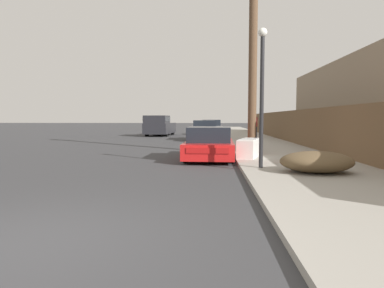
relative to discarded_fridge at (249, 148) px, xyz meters
name	(u,v)px	position (x,y,z in m)	size (l,w,h in m)	color
ground_plane	(26,247)	(-3.73, -8.87, -0.47)	(220.00, 220.00, 0.00)	#38383A
sidewalk_curb	(248,137)	(1.57, 14.63, -0.41)	(4.20, 63.00, 0.12)	#9E998E
discarded_fridge	(249,148)	(0.00, 0.00, 0.00)	(1.05, 1.79, 0.72)	silver
parked_sports_car_red	(209,144)	(-1.48, 0.38, 0.10)	(1.95, 4.28, 1.25)	red
car_parked_mid	(205,131)	(-1.83, 12.00, 0.21)	(1.83, 4.64, 1.44)	black
car_parked_far	(211,128)	(-1.37, 19.85, 0.20)	(2.15, 4.17, 1.44)	gray
pickup_truck	(159,126)	(-6.03, 17.88, 0.45)	(2.35, 5.47, 1.82)	#232328
utility_pole	(253,43)	(0.34, 1.93, 4.29)	(1.80, 0.36, 9.11)	brown
street_lamp	(262,86)	(0.05, -2.71, 2.05)	(0.26, 0.26, 4.06)	#232326
brush_pile	(317,162)	(1.43, -3.53, -0.06)	(1.96, 1.53, 0.58)	brown
wooden_fence	(282,125)	(3.52, 10.98, 0.62)	(0.08, 39.28, 1.93)	brown
pedestrian	(255,126)	(1.82, 12.21, 0.58)	(0.34, 0.34, 1.78)	#282D42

